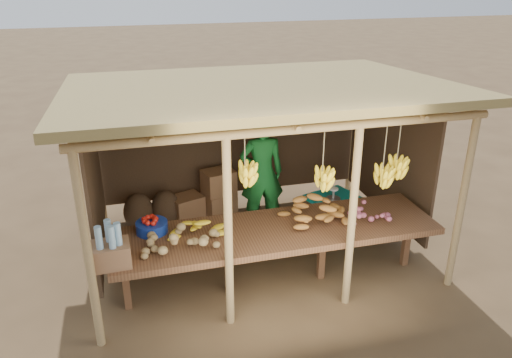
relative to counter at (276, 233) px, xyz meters
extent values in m
plane|color=brown|center=(0.00, 0.95, -0.74)|extent=(60.00, 60.00, 0.00)
cylinder|color=tan|center=(-2.10, -0.55, 0.36)|extent=(0.09, 0.09, 2.20)
cylinder|color=tan|center=(2.10, -0.55, 0.36)|extent=(0.09, 0.09, 2.20)
cylinder|color=tan|center=(-2.10, 2.45, 0.36)|extent=(0.09, 0.09, 2.20)
cylinder|color=tan|center=(2.10, 2.45, 0.36)|extent=(0.09, 0.09, 2.20)
cylinder|color=tan|center=(-0.70, -0.55, 0.36)|extent=(0.09, 0.09, 2.20)
cylinder|color=tan|center=(0.70, -0.55, 0.36)|extent=(0.09, 0.09, 2.20)
cylinder|color=tan|center=(0.00, -0.55, 1.46)|extent=(4.40, 0.09, 0.09)
cylinder|color=tan|center=(0.00, 2.45, 1.46)|extent=(4.40, 0.09, 0.09)
cube|color=olive|center=(0.00, 0.95, 1.55)|extent=(4.70, 3.50, 0.28)
cube|color=#463120|center=(0.00, 2.43, 0.47)|extent=(4.20, 0.04, 1.98)
cube|color=#463120|center=(-2.08, 1.15, 0.47)|extent=(0.04, 2.40, 1.98)
cube|color=#463120|center=(2.08, 1.15, 0.47)|extent=(0.04, 2.40, 1.98)
cube|color=brown|center=(0.00, 0.00, 0.02)|extent=(3.90, 1.05, 0.08)
cube|color=brown|center=(-1.80, 0.00, -0.38)|extent=(0.08, 0.08, 0.72)
cube|color=brown|center=(-0.60, 0.00, -0.38)|extent=(0.08, 0.08, 0.72)
cube|color=brown|center=(0.60, 0.00, -0.38)|extent=(0.08, 0.08, 0.72)
cube|color=brown|center=(1.80, 0.00, -0.38)|extent=(0.08, 0.08, 0.72)
cylinder|color=navy|center=(-1.44, 0.30, 0.13)|extent=(0.37, 0.37, 0.13)
cube|color=brown|center=(-1.90, -0.31, 0.19)|extent=(0.41, 0.33, 0.25)
imported|color=#176A27|center=(0.23, 1.47, 0.16)|extent=(0.67, 0.46, 1.79)
cube|color=brown|center=(1.17, 1.00, -0.46)|extent=(0.74, 0.68, 0.57)
cube|color=#0D8B90|center=(1.17, 1.00, -0.14)|extent=(0.82, 0.76, 0.06)
cube|color=brown|center=(-0.31, 2.05, -0.53)|extent=(0.56, 0.50, 0.38)
cube|color=brown|center=(-0.31, 2.05, -0.16)|extent=(0.56, 0.50, 0.38)
cube|color=brown|center=(-0.83, 2.05, -0.53)|extent=(0.56, 0.50, 0.38)
ellipsoid|color=#463120|center=(-1.57, 2.05, -0.47)|extent=(0.46, 0.46, 0.62)
ellipsoid|color=#463120|center=(-1.15, 2.05, -0.47)|extent=(0.46, 0.46, 0.62)
camera|label=1|loc=(-1.60, -5.00, 2.95)|focal=35.00mm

